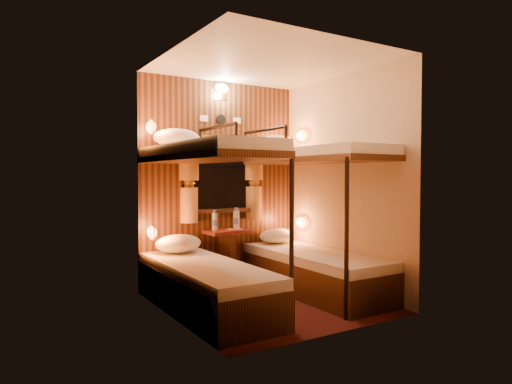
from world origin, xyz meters
TOP-DOWN VIEW (x-y plane):
  - floor at (0.00, 0.00)m, footprint 2.10×2.10m
  - ceiling at (0.00, 0.00)m, footprint 2.10×2.10m
  - wall_back at (0.00, 1.05)m, footprint 2.40×0.00m
  - wall_front at (0.00, -1.05)m, footprint 2.40×0.00m
  - wall_left at (-1.00, 0.00)m, footprint 0.00×2.40m
  - wall_right at (1.00, 0.00)m, footprint 0.00×2.40m
  - back_panel at (0.00, 1.04)m, footprint 2.00×0.03m
  - bunk_left at (-0.65, 0.07)m, footprint 0.72×1.90m
  - bunk_right at (0.65, 0.07)m, footprint 0.72×1.90m
  - window at (0.00, 1.00)m, footprint 1.00×0.12m
  - curtains at (0.00, 0.97)m, footprint 1.10×0.22m
  - back_fixtures at (0.00, 1.00)m, footprint 0.54×0.09m
  - reading_lamps at (-0.00, 0.70)m, footprint 2.00×0.20m
  - table at (0.00, 0.85)m, footprint 0.50×0.34m
  - bottle_left at (-0.14, 0.90)m, footprint 0.07×0.07m
  - bottle_right at (0.12, 0.86)m, footprint 0.08×0.08m
  - sachet_a at (0.15, 0.85)m, footprint 0.10×0.08m
  - sachet_b at (0.04, 0.87)m, footprint 0.10×0.09m
  - pillow_lower_left at (-0.65, 0.75)m, footprint 0.50×0.36m
  - pillow_lower_right at (0.65, 0.79)m, footprint 0.46×0.33m
  - pillow_upper_left at (-0.65, 0.78)m, footprint 0.51×0.36m
  - pillow_upper_right at (0.65, 0.78)m, footprint 0.48×0.35m

SIDE VIEW (x-z plane):
  - floor at x=0.00m, z-range 0.00..0.00m
  - table at x=0.00m, z-range 0.09..0.74m
  - pillow_lower_right at x=0.65m, z-range 0.46..0.64m
  - pillow_lower_left at x=-0.65m, z-range 0.46..0.65m
  - bunk_left at x=-0.65m, z-range -0.35..1.47m
  - bunk_right at x=0.65m, z-range -0.35..1.47m
  - sachet_b at x=0.04m, z-range 0.65..0.66m
  - sachet_a at x=0.15m, z-range 0.65..0.66m
  - bottle_left at x=-0.14m, z-range 0.63..0.87m
  - bottle_right at x=0.12m, z-range 0.63..0.89m
  - window at x=0.00m, z-range 0.79..1.58m
  - wall_back at x=0.00m, z-range 0.00..2.40m
  - wall_front at x=0.00m, z-range 0.00..2.40m
  - wall_left at x=-1.00m, z-range 0.00..2.40m
  - wall_right at x=1.00m, z-range 0.00..2.40m
  - back_panel at x=0.00m, z-range 0.00..2.40m
  - reading_lamps at x=0.00m, z-range 0.62..1.86m
  - curtains at x=0.00m, z-range 0.76..1.76m
  - pillow_upper_right at x=0.65m, z-range 1.59..1.78m
  - pillow_upper_left at x=-0.65m, z-range 1.59..1.79m
  - back_fixtures at x=0.00m, z-range 2.00..2.49m
  - ceiling at x=0.00m, z-range 2.40..2.40m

